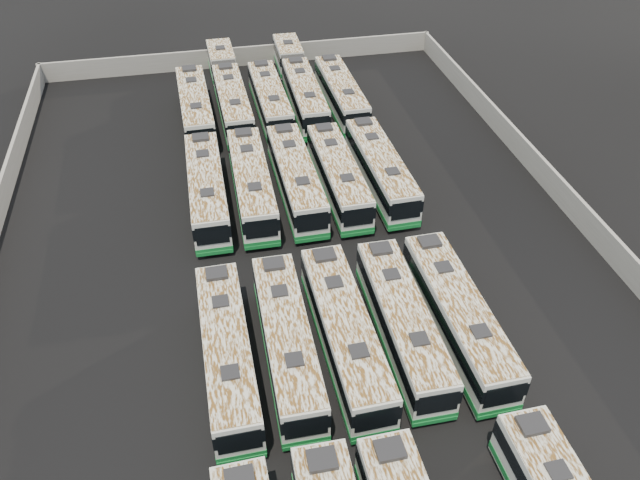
{
  "coord_description": "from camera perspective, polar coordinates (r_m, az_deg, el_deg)",
  "views": [
    {
      "loc": [
        -5.73,
        -33.62,
        30.23
      ],
      "look_at": [
        1.59,
        0.74,
        1.6
      ],
      "focal_mm": 35.0,
      "sensor_mm": 36.0,
      "label": 1
    }
  ],
  "objects": [
    {
      "name": "bus_back_left",
      "position": [
        66.56,
        -8.33,
        13.52
      ],
      "size": [
        3.05,
        19.95,
        3.61
      ],
      "rotation": [
        0.0,
        0.0,
        0.02
      ],
      "color": "silver",
      "rests_on": "ground"
    },
    {
      "name": "bus_back_center",
      "position": [
        63.85,
        -4.59,
        12.64
      ],
      "size": [
        2.86,
        12.71,
        3.57
      ],
      "rotation": [
        0.0,
        0.0,
        0.01
      ],
      "color": "silver",
      "rests_on": "ground"
    },
    {
      "name": "bus_midback_far_right",
      "position": [
        52.77,
        5.56,
        6.45
      ],
      "size": [
        2.97,
        12.93,
        3.63
      ],
      "rotation": [
        0.0,
        0.0,
        0.02
      ],
      "color": "silver",
      "rests_on": "ground"
    },
    {
      "name": "bus_back_right",
      "position": [
        67.32,
        -1.93,
        14.22
      ],
      "size": [
        2.98,
        19.95,
        3.61
      ],
      "rotation": [
        0.0,
        0.0,
        -0.01
      ],
      "color": "silver",
      "rests_on": "ground"
    },
    {
      "name": "bus_midback_center",
      "position": [
        51.38,
        -2.21,
        5.66
      ],
      "size": [
        2.89,
        13.1,
        3.69
      ],
      "rotation": [
        0.0,
        0.0,
        0.01
      ],
      "color": "silver",
      "rests_on": "ground"
    },
    {
      "name": "bus_midback_far_left",
      "position": [
        50.88,
        -10.3,
        4.61
      ],
      "size": [
        2.82,
        13.07,
        3.68
      ],
      "rotation": [
        0.0,
        0.0,
        -0.0
      ],
      "color": "silver",
      "rests_on": "ground"
    },
    {
      "name": "bus_midfront_far_left",
      "position": [
        37.77,
        -8.46,
        -10.16
      ],
      "size": [
        2.78,
        12.75,
        3.59
      ],
      "rotation": [
        0.0,
        0.0,
        0.01
      ],
      "color": "silver",
      "rests_on": "ground"
    },
    {
      "name": "bus_midfront_far_right",
      "position": [
        40.27,
        12.46,
        -6.76
      ],
      "size": [
        2.95,
        13.1,
        3.68
      ],
      "rotation": [
        0.0,
        0.0,
        0.01
      ],
      "color": "silver",
      "rests_on": "ground"
    },
    {
      "name": "bus_midfront_center",
      "position": [
        38.35,
        2.3,
        -8.49
      ],
      "size": [
        2.99,
        13.22,
        3.72
      ],
      "rotation": [
        0.0,
        0.0,
        0.02
      ],
      "color": "silver",
      "rests_on": "ground"
    },
    {
      "name": "bus_back_far_left",
      "position": [
        63.28,
        -11.32,
        11.8
      ],
      "size": [
        3.1,
        13.17,
        3.7
      ],
      "rotation": [
        0.0,
        0.0,
        0.03
      ],
      "color": "silver",
      "rests_on": "ground"
    },
    {
      "name": "bus_midback_left",
      "position": [
        51.0,
        -6.25,
        5.16
      ],
      "size": [
        2.95,
        13.14,
        3.7
      ],
      "rotation": [
        0.0,
        0.0,
        -0.01
      ],
      "color": "silver",
      "rests_on": "ground"
    },
    {
      "name": "ground",
      "position": [
        45.57,
        -1.76,
        -2.4
      ],
      "size": [
        140.0,
        140.0,
        0.0
      ],
      "primitive_type": "plane",
      "color": "black",
      "rests_on": "ground"
    },
    {
      "name": "bus_midfront_right",
      "position": [
        39.31,
        7.55,
        -7.51
      ],
      "size": [
        2.84,
        12.82,
        3.61
      ],
      "rotation": [
        0.0,
        0.0,
        -0.01
      ],
      "color": "silver",
      "rests_on": "ground"
    },
    {
      "name": "perimeter_wall",
      "position": [
        44.85,
        -1.79,
        -1.35
      ],
      "size": [
        45.2,
        73.2,
        2.2
      ],
      "color": "gray",
      "rests_on": "ground"
    },
    {
      "name": "bus_midback_right",
      "position": [
        51.83,
        1.69,
        5.93
      ],
      "size": [
        2.8,
        12.71,
        3.58
      ],
      "rotation": [
        0.0,
        0.0,
        0.01
      ],
      "color": "silver",
      "rests_on": "ground"
    },
    {
      "name": "bus_midfront_left",
      "position": [
        38.01,
        -3.01,
        -9.23
      ],
      "size": [
        2.85,
        12.78,
        3.59
      ],
      "rotation": [
        0.0,
        0.0,
        -0.01
      ],
      "color": "silver",
      "rests_on": "ground"
    },
    {
      "name": "bus_back_far_right",
      "position": [
        64.86,
        1.94,
        13.2
      ],
      "size": [
        2.82,
        12.82,
        3.61
      ],
      "rotation": [
        0.0,
        0.0,
        0.01
      ],
      "color": "silver",
      "rests_on": "ground"
    }
  ]
}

